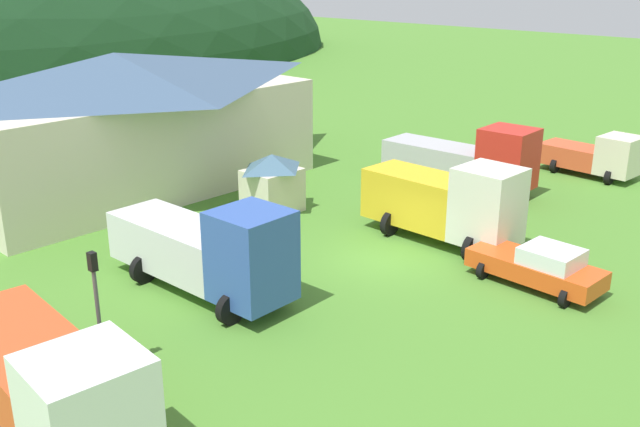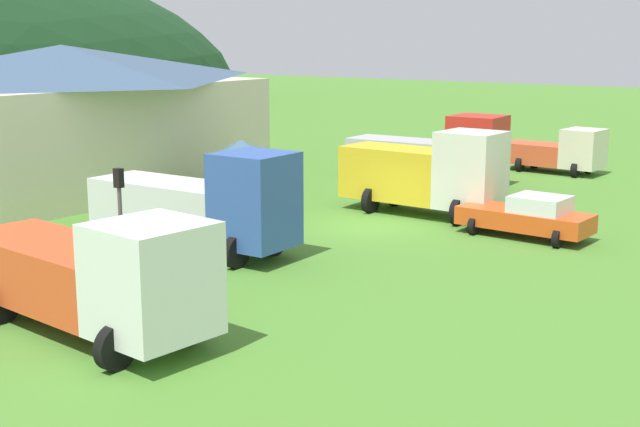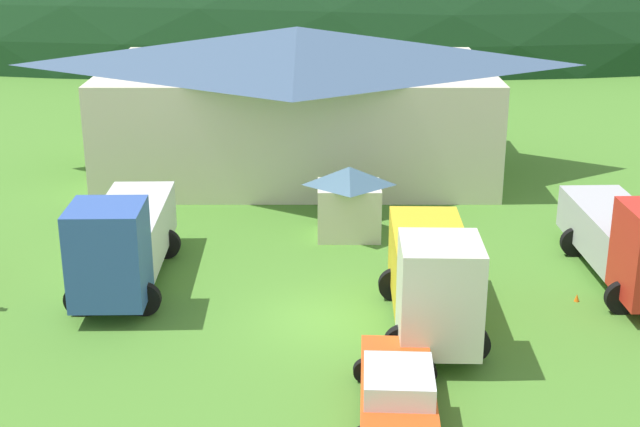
# 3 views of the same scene
# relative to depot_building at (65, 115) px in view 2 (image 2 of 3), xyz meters

# --- Properties ---
(ground_plane) EXTENTS (200.00, 200.00, 0.00)m
(ground_plane) POSITION_rel_depot_building_xyz_m (0.96, -17.08, -3.65)
(ground_plane) COLOR #4C842D
(depot_building) EXTENTS (19.80, 12.04, 7.08)m
(depot_building) POSITION_rel_depot_building_xyz_m (0.00, 0.00, 0.00)
(depot_building) COLOR beige
(depot_building) RESTS_ON ground
(play_shed_cream) EXTENTS (2.69, 2.27, 2.88)m
(play_shed_cream) POSITION_rel_depot_building_xyz_m (2.25, -9.44, -2.16)
(play_shed_cream) COLOR beige
(play_shed_cream) RESTS_ON ground
(heavy_rig_white) EXTENTS (3.79, 8.54, 3.29)m
(heavy_rig_white) POSITION_rel_depot_building_xyz_m (-13.64, -18.10, -2.04)
(heavy_rig_white) COLOR white
(heavy_rig_white) RESTS_ON ground
(box_truck_blue) EXTENTS (3.23, 8.18, 3.73)m
(box_truck_blue) POSITION_rel_depot_building_xyz_m (-5.67, -14.50, -1.88)
(box_truck_blue) COLOR #3356AD
(box_truck_blue) RESTS_ON ground
(heavy_rig_striped) EXTENTS (3.20, 7.11, 3.71)m
(heavy_rig_striped) POSITION_rel_depot_building_xyz_m (4.55, -17.90, -1.78)
(heavy_rig_striped) COLOR silver
(heavy_rig_striped) RESTS_ON ground
(crane_truck_red) EXTENTS (3.34, 8.38, 3.63)m
(crane_truck_red) POSITION_rel_depot_building_xyz_m (11.88, -14.44, -1.94)
(crane_truck_red) COLOR red
(crane_truck_red) RESTS_ON ground
(light_truck_cream) EXTENTS (2.86, 5.59, 2.53)m
(light_truck_cream) POSITION_rel_depot_building_xyz_m (18.94, -18.40, -2.41)
(light_truck_cream) COLOR beige
(light_truck_cream) RESTS_ON ground
(service_pickup_orange) EXTENTS (2.51, 5.08, 1.66)m
(service_pickup_orange) POSITION_rel_depot_building_xyz_m (3.10, -22.92, -2.82)
(service_pickup_orange) COLOR #E54F1A
(service_pickup_orange) RESTS_ON ground
(traffic_light_west) EXTENTS (0.20, 0.32, 3.89)m
(traffic_light_west) POSITION_rel_depot_building_xyz_m (-11.24, -16.45, -1.25)
(traffic_light_west) COLOR #4C4C51
(traffic_light_west) RESTS_ON ground
(traffic_cone_near_pickup) EXTENTS (0.36, 0.36, 0.52)m
(traffic_cone_near_pickup) POSITION_rel_depot_building_xyz_m (9.74, -15.71, -3.65)
(traffic_cone_near_pickup) COLOR orange
(traffic_cone_near_pickup) RESTS_ON ground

